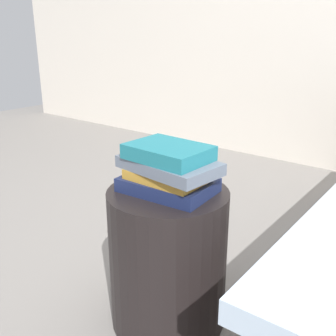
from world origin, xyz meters
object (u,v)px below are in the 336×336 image
Objects in this scene: book_teal at (168,152)px; side_table at (168,258)px; book_ochre at (167,175)px; book_slate at (169,165)px; book_navy at (167,185)px.

side_table is at bearing 135.56° from book_teal.
book_slate reaches higher than book_ochre.
book_ochre is 0.78× the size of book_slate.
book_slate is (0.01, -0.01, 0.33)m from side_table.
book_teal is (0.01, -0.01, 0.37)m from side_table.
side_table is at bearing 113.72° from book_ochre.
side_table is at bearing 54.48° from book_navy.
side_table is 2.02× the size of book_teal.
book_teal reaches higher than book_ochre.
side_table is 1.61× the size of book_slate.
book_slate is at bearing 20.22° from book_teal.
side_table is at bearing 148.21° from book_slate.
book_ochre is at bearing -65.80° from side_table.
book_ochre reaches higher than side_table.
book_slate is 1.26× the size of book_teal.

